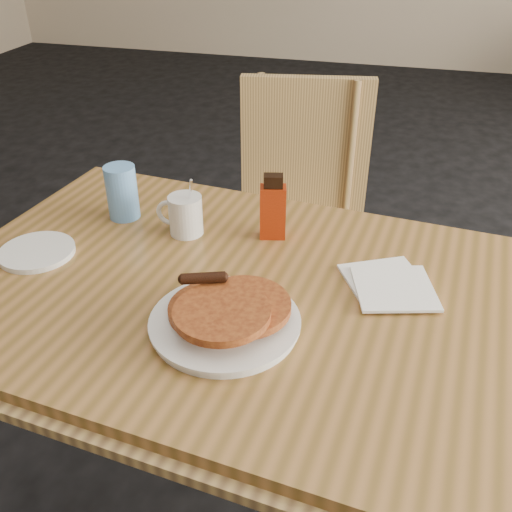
{
  "coord_description": "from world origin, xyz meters",
  "views": [
    {
      "loc": [
        0.25,
        -0.85,
        1.4
      ],
      "look_at": [
        0.01,
        0.03,
        0.83
      ],
      "focal_mm": 40.0,
      "sensor_mm": 36.0,
      "label": 1
    }
  ],
  "objects_px": {
    "main_table": "(234,301)",
    "coffee_mug": "(185,214)",
    "pancake_plate": "(225,316)",
    "chair_main_far": "(297,200)",
    "syrup_bottle": "(273,209)",
    "blue_tumbler": "(122,192)"
  },
  "relations": [
    {
      "from": "pancake_plate",
      "to": "syrup_bottle",
      "type": "height_order",
      "value": "syrup_bottle"
    },
    {
      "from": "coffee_mug",
      "to": "blue_tumbler",
      "type": "height_order",
      "value": "coffee_mug"
    },
    {
      "from": "pancake_plate",
      "to": "coffee_mug",
      "type": "distance_m",
      "value": 0.36
    },
    {
      "from": "pancake_plate",
      "to": "syrup_bottle",
      "type": "relative_size",
      "value": 1.79
    },
    {
      "from": "syrup_bottle",
      "to": "coffee_mug",
      "type": "bearing_deg",
      "value": 176.38
    },
    {
      "from": "coffee_mug",
      "to": "blue_tumbler",
      "type": "bearing_deg",
      "value": 156.01
    },
    {
      "from": "pancake_plate",
      "to": "coffee_mug",
      "type": "height_order",
      "value": "coffee_mug"
    },
    {
      "from": "blue_tumbler",
      "to": "syrup_bottle",
      "type": "bearing_deg",
      "value": 0.28
    },
    {
      "from": "chair_main_far",
      "to": "syrup_bottle",
      "type": "height_order",
      "value": "chair_main_far"
    },
    {
      "from": "chair_main_far",
      "to": "main_table",
      "type": "bearing_deg",
      "value": -98.27
    },
    {
      "from": "main_table",
      "to": "coffee_mug",
      "type": "distance_m",
      "value": 0.25
    },
    {
      "from": "pancake_plate",
      "to": "blue_tumbler",
      "type": "height_order",
      "value": "blue_tumbler"
    },
    {
      "from": "chair_main_far",
      "to": "coffee_mug",
      "type": "bearing_deg",
      "value": -113.37
    },
    {
      "from": "main_table",
      "to": "blue_tumbler",
      "type": "distance_m",
      "value": 0.41
    },
    {
      "from": "chair_main_far",
      "to": "blue_tumbler",
      "type": "bearing_deg",
      "value": -128.85
    },
    {
      "from": "pancake_plate",
      "to": "blue_tumbler",
      "type": "relative_size",
      "value": 2.1
    },
    {
      "from": "pancake_plate",
      "to": "syrup_bottle",
      "type": "xyz_separation_m",
      "value": [
        0.0,
        0.34,
        0.05
      ]
    },
    {
      "from": "coffee_mug",
      "to": "pancake_plate",
      "type": "bearing_deg",
      "value": -69.67
    },
    {
      "from": "syrup_bottle",
      "to": "blue_tumbler",
      "type": "xyz_separation_m",
      "value": [
        -0.37,
        -0.0,
        -0.01
      ]
    },
    {
      "from": "chair_main_far",
      "to": "pancake_plate",
      "type": "bearing_deg",
      "value": -96.84
    },
    {
      "from": "syrup_bottle",
      "to": "pancake_plate",
      "type": "bearing_deg",
      "value": -104.42
    },
    {
      "from": "main_table",
      "to": "pancake_plate",
      "type": "distance_m",
      "value": 0.15
    }
  ]
}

